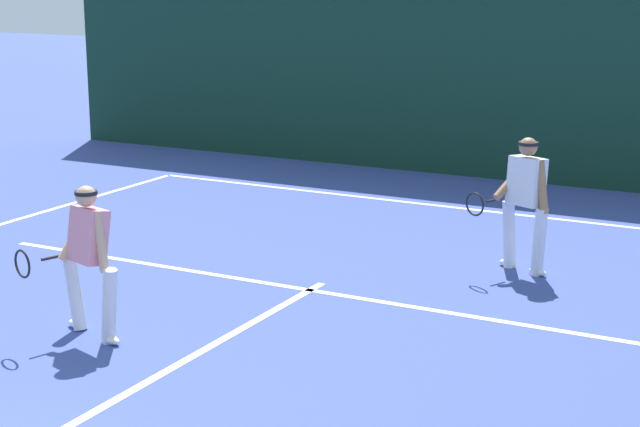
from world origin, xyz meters
TOP-DOWN VIEW (x-y plane):
  - court_line_baseline_far at (0.00, 10.90)m, footprint 11.02×0.10m
  - court_line_service at (0.00, 6.10)m, footprint 8.99×0.10m
  - court_line_centre at (0.00, 3.20)m, footprint 0.10×6.40m
  - player_near at (-1.24, 3.71)m, footprint 1.03×0.83m
  - player_far at (1.95, 8.02)m, footprint 1.00×0.88m
  - back_fence_windscreen at (0.00, 13.39)m, footprint 18.72×0.12m

SIDE VIEW (x-z plane):
  - court_line_baseline_far at x=0.00m, z-range 0.00..0.01m
  - court_line_service at x=0.00m, z-range 0.00..0.01m
  - court_line_centre at x=0.00m, z-range 0.00..0.01m
  - player_near at x=-1.24m, z-range 0.07..1.65m
  - player_far at x=1.95m, z-range 0.09..1.77m
  - back_fence_windscreen at x=0.00m, z-range 0.00..3.49m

